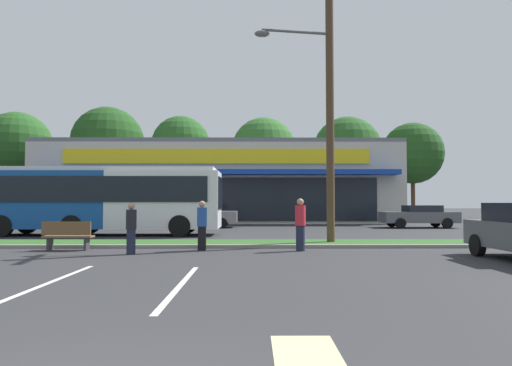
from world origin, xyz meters
The scene contains 21 objects.
grass_median centered at (0.00, 14.00, 0.06)m, with size 56.00×2.20×0.12m, color #2D5B23.
curb_lip centered at (0.00, 12.78, 0.06)m, with size 56.00×0.24×0.12m, color gray.
parking_stripe_1 centered at (-2.48, 5.89, 0.00)m, with size 0.12×4.80×0.01m, color silver.
parking_stripe_2 centered at (0.14, 5.66, 0.00)m, with size 0.12×4.80×0.01m, color silver.
lot_arrow centered at (2.08, 1.51, 0.00)m, with size 0.70×1.60×0.01m, color beige.
storefront_building centered at (-1.13, 35.77, 3.15)m, with size 27.69×12.88×6.30m.
tree_far_left centered at (-22.09, 42.84, 7.23)m, with size 6.76×6.76×10.63m.
tree_left centered at (-13.15, 43.16, 7.56)m, with size 7.27×7.27×11.21m.
tree_mid_left centered at (-5.63, 42.27, 7.23)m, with size 5.76×5.76×10.14m.
tree_mid centered at (2.70, 46.52, 7.28)m, with size 6.98×6.98×10.78m.
tree_mid_right centered at (11.83, 46.69, 7.15)m, with size 7.50×7.50×10.91m.
tree_right centered at (18.91, 46.62, 6.91)m, with size 6.65×6.65×10.25m.
utility_pole centered at (4.29, 13.93, 5.87)m, with size 3.11×2.39×11.04m.
city_bus centered at (-5.87, 19.09, 1.76)m, with size 11.64×2.67×3.25m.
bus_stop_bench centered at (-4.57, 12.04, 0.50)m, with size 1.60×0.45×0.95m.
car_0 centered at (11.89, 25.49, 0.74)m, with size 4.57×2.01×1.40m.
car_1 centered at (-1.75, 25.88, 0.79)m, with size 4.65×1.96×1.53m.
car_2 centered at (-10.80, 25.26, 0.73)m, with size 4.41×1.94×1.38m.
pedestrian_near_bench centered at (3.07, 11.82, 0.86)m, with size 0.34×0.34×1.71m.
pedestrian_by_pole centered at (-0.16, 12.07, 0.82)m, with size 0.33×0.33×1.63m.
pedestrian_mid centered at (-2.19, 10.91, 0.79)m, with size 0.32×0.32×1.57m.
Camera 1 is at (1.52, -3.19, 1.58)m, focal length 32.33 mm.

